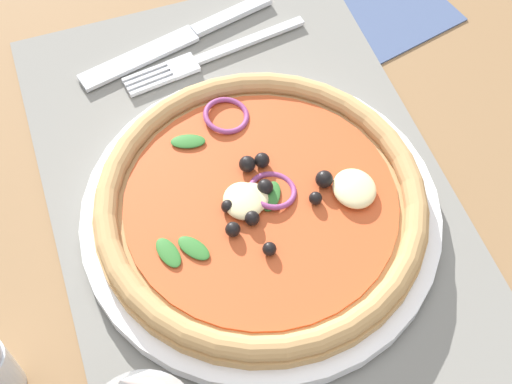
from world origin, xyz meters
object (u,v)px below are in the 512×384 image
(plate, at_px, (256,216))
(napkin, at_px, (371,1))
(pizza, at_px, (257,204))
(fork, at_px, (207,57))
(knife, at_px, (177,40))

(plate, xyz_separation_m, napkin, (0.20, -0.19, -0.01))
(pizza, bearing_deg, fork, -4.09)
(plate, bearing_deg, napkin, -43.08)
(plate, xyz_separation_m, fork, (0.18, -0.01, -0.00))
(pizza, height_order, knife, pizza)
(fork, bearing_deg, plate, 77.00)
(plate, distance_m, napkin, 0.27)
(plate, xyz_separation_m, pizza, (0.00, -0.00, 0.02))
(plate, bearing_deg, pizza, -62.88)
(fork, relative_size, knife, 0.91)
(fork, distance_m, napkin, 0.18)
(fork, bearing_deg, pizza, 77.14)
(plate, height_order, pizza, pizza)
(plate, height_order, knife, plate)
(pizza, distance_m, napkin, 0.28)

